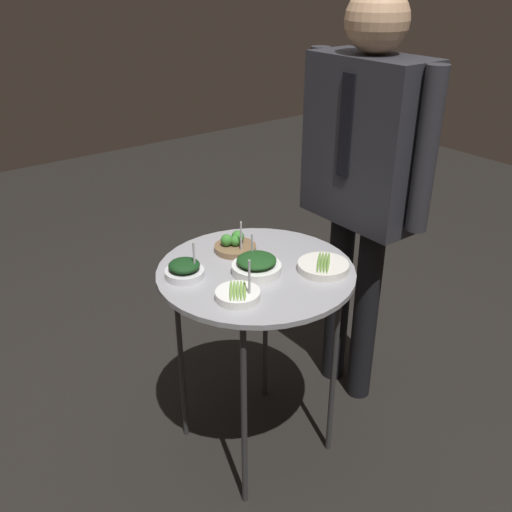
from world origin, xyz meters
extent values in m
plane|color=black|center=(0.00, 0.00, 0.00)|extent=(8.00, 8.00, 0.00)
cylinder|color=#939399|center=(0.00, 0.00, 0.77)|extent=(0.67, 0.67, 0.02)
cylinder|color=#2D2D2D|center=(0.20, -0.20, 0.38)|extent=(0.02, 0.02, 0.76)
cylinder|color=#2D2D2D|center=(-0.20, -0.20, 0.38)|extent=(0.02, 0.02, 0.76)
cylinder|color=#2D2D2D|center=(0.20, 0.20, 0.38)|extent=(0.02, 0.02, 0.76)
cylinder|color=#2D2D2D|center=(-0.20, 0.20, 0.38)|extent=(0.02, 0.02, 0.76)
cylinder|color=white|center=(0.02, -0.01, 0.79)|extent=(0.16, 0.16, 0.03)
ellipsoid|color=#194219|center=(0.02, -0.01, 0.82)|extent=(0.13, 0.13, 0.03)
cylinder|color=#ADADB2|center=(-0.02, 0.00, 0.84)|extent=(0.01, 0.01, 0.12)
cylinder|color=white|center=(0.12, -0.16, 0.79)|extent=(0.14, 0.14, 0.03)
ellipsoid|color=#7AA847|center=(0.13, -0.14, 0.80)|extent=(0.10, 0.08, 0.01)
ellipsoid|color=#7AA847|center=(0.12, -0.15, 0.80)|extent=(0.10, 0.08, 0.01)
ellipsoid|color=#7AA847|center=(0.12, -0.16, 0.80)|extent=(0.10, 0.08, 0.01)
ellipsoid|color=#7AA847|center=(0.11, -0.17, 0.80)|extent=(0.10, 0.08, 0.01)
ellipsoid|color=#7AA847|center=(0.10, -0.17, 0.80)|extent=(0.10, 0.08, 0.01)
cylinder|color=#ADADB2|center=(0.15, -0.14, 0.85)|extent=(0.01, 0.01, 0.14)
cylinder|color=silver|center=(-0.10, -0.22, 0.79)|extent=(0.13, 0.13, 0.03)
ellipsoid|color=#143816|center=(-0.10, -0.22, 0.82)|extent=(0.10, 0.10, 0.03)
cylinder|color=#ADADB2|center=(-0.07, -0.19, 0.84)|extent=(0.01, 0.01, 0.13)
cylinder|color=silver|center=(0.14, 0.18, 0.79)|extent=(0.17, 0.17, 0.03)
ellipsoid|color=olive|center=(0.15, 0.19, 0.80)|extent=(0.11, 0.11, 0.01)
ellipsoid|color=olive|center=(0.14, 0.18, 0.80)|extent=(0.11, 0.11, 0.01)
ellipsoid|color=olive|center=(0.14, 0.17, 0.80)|extent=(0.11, 0.11, 0.01)
ellipsoid|color=olive|center=(0.13, 0.16, 0.80)|extent=(0.11, 0.11, 0.01)
cylinder|color=brown|center=(-0.16, 0.03, 0.78)|extent=(0.15, 0.15, 0.02)
sphere|color=#387F2D|center=(-0.15, 0.02, 0.81)|extent=(0.04, 0.04, 0.04)
sphere|color=#387F2D|center=(-0.17, 0.05, 0.82)|extent=(0.05, 0.05, 0.05)
sphere|color=#387F2D|center=(-0.17, 0.00, 0.82)|extent=(0.04, 0.04, 0.04)
cylinder|color=#ADADB2|center=(-0.11, 0.02, 0.84)|extent=(0.01, 0.01, 0.13)
cylinder|color=black|center=(-0.12, 0.54, 0.40)|extent=(0.10, 0.10, 0.81)
cylinder|color=black|center=(0.04, 0.54, 0.40)|extent=(0.10, 0.10, 0.81)
cube|color=#28282D|center=(-0.04, 0.54, 1.11)|extent=(0.45, 0.22, 0.60)
cube|color=black|center=(-0.04, 0.42, 1.18)|extent=(0.05, 0.01, 0.36)
cylinder|color=#28282D|center=(-0.31, 0.54, 1.13)|extent=(0.07, 0.07, 0.56)
cylinder|color=#28282D|center=(0.22, 0.54, 1.13)|extent=(0.07, 0.07, 0.56)
sphere|color=tan|center=(-0.04, 0.54, 1.52)|extent=(0.22, 0.22, 0.22)
camera|label=1|loc=(1.33, -1.01, 1.69)|focal=40.00mm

